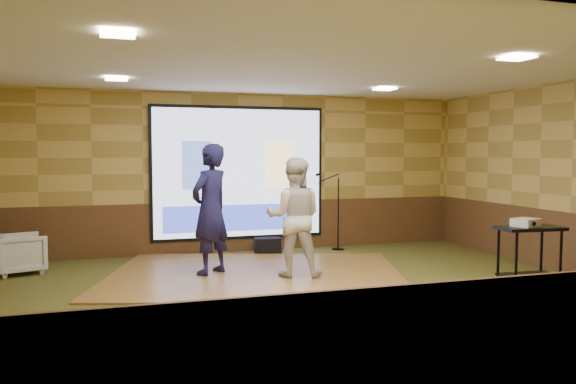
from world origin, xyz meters
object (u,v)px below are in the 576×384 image
object	(u,v)px
banquet_chair	(21,254)
duffel_bag	(268,246)
player_left	(210,209)
player_right	(294,217)
projector_screen	(239,174)
av_table	(530,247)
mic_stand	(335,224)
dance_floor	(256,274)
projector	(526,222)

from	to	relation	value
banquet_chair	duffel_bag	bearing A→B (deg)	-100.61
player_left	player_right	bearing A→B (deg)	116.52
projector_screen	av_table	distance (m)	5.29
mic_stand	player_right	bearing A→B (deg)	-121.41
player_left	player_right	xyz separation A→B (m)	(1.17, -0.51, -0.10)
projector_screen	dance_floor	bearing A→B (deg)	-95.66
dance_floor	player_right	world-z (taller)	player_right
projector	mic_stand	distance (m)	4.05
player_left	av_table	bearing A→B (deg)	110.08
player_left	projector	bearing A→B (deg)	109.83
av_table	duffel_bag	bearing A→B (deg)	124.11
dance_floor	av_table	size ratio (longest dim) A/B	4.96
player_left	av_table	xyz separation A→B (m)	(3.94, -2.27, -0.41)
player_right	projector_screen	bearing A→B (deg)	-63.74
dance_floor	player_left	size ratio (longest dim) A/B	2.23
dance_floor	player_left	world-z (taller)	player_left
projector_screen	banquet_chair	size ratio (longest dim) A/B	4.83
projector_screen	projector	world-z (taller)	projector_screen
dance_floor	banquet_chair	world-z (taller)	banquet_chair
projector_screen	duffel_bag	xyz separation A→B (m)	(0.46, -0.37, -1.33)
player_right	mic_stand	world-z (taller)	player_right
av_table	mic_stand	world-z (taller)	mic_stand
projector_screen	mic_stand	distance (m)	2.10
player_left	projector_screen	bearing A→B (deg)	-154.07
projector_screen	player_left	size ratio (longest dim) A/B	1.67
mic_stand	banquet_chair	xyz separation A→B (m)	(-5.50, -0.55, -0.18)
player_right	mic_stand	bearing A→B (deg)	-106.59
projector_screen	av_table	size ratio (longest dim) A/B	3.72
duffel_bag	player_left	bearing A→B (deg)	-129.91
projector	banquet_chair	size ratio (longest dim) A/B	0.47
player_right	banquet_chair	xyz separation A→B (m)	(-3.98, 1.55, -0.61)
player_left	av_table	world-z (taller)	player_left
dance_floor	projector	bearing A→B (deg)	-32.82
av_table	banquet_chair	bearing A→B (deg)	153.91
av_table	duffel_bag	size ratio (longest dim) A/B	1.89
dance_floor	projector	world-z (taller)	projector
dance_floor	player_right	size ratio (longest dim) A/B	2.49
player_left	mic_stand	bearing A→B (deg)	170.50
projector_screen	banquet_chair	distance (m)	3.97
player_right	av_table	distance (m)	3.30
mic_stand	banquet_chair	world-z (taller)	mic_stand
mic_stand	duffel_bag	size ratio (longest dim) A/B	3.20
mic_stand	player_left	bearing A→B (deg)	-145.00
av_table	mic_stand	bearing A→B (deg)	107.98
player_right	player_left	bearing A→B (deg)	-4.16
mic_stand	duffel_bag	distance (m)	1.41
duffel_bag	av_table	bearing A→B (deg)	-55.89
dance_floor	banquet_chair	size ratio (longest dim) A/B	6.45
player_left	banquet_chair	size ratio (longest dim) A/B	2.89
projector	banquet_chair	world-z (taller)	projector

